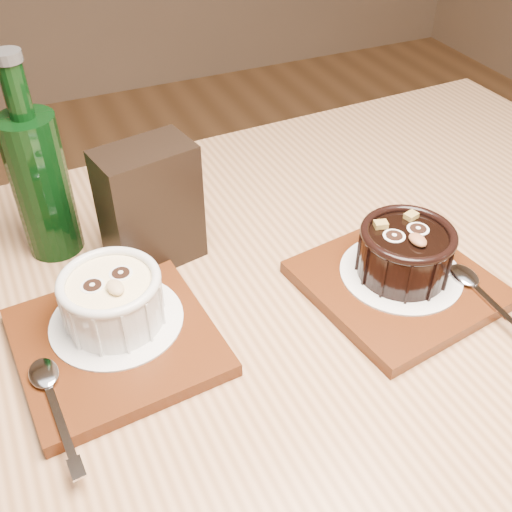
{
  "coord_description": "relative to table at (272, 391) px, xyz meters",
  "views": [
    {
      "loc": [
        -0.27,
        -0.18,
        1.19
      ],
      "look_at": [
        -0.08,
        0.23,
        0.81
      ],
      "focal_mm": 42.0,
      "sensor_mm": 36.0,
      "label": 1
    }
  ],
  "objects": [
    {
      "name": "tray_left",
      "position": [
        -0.15,
        0.05,
        0.1
      ],
      "size": [
        0.19,
        0.19,
        0.01
      ],
      "primitive_type": "cube",
      "rotation": [
        0.0,
        0.0,
        0.08
      ],
      "color": "#53240D",
      "rests_on": "table"
    },
    {
      "name": "spoon_left",
      "position": [
        -0.21,
        -0.01,
        0.11
      ],
      "size": [
        0.04,
        0.14,
        0.01
      ],
      "primitive_type": null,
      "rotation": [
        0.0,
        0.0,
        0.08
      ],
      "color": "silver",
      "rests_on": "tray_left"
    },
    {
      "name": "doily_right",
      "position": [
        0.16,
        0.01,
        0.11
      ],
      "size": [
        0.13,
        0.13,
        0.0
      ],
      "primitive_type": "cylinder",
      "color": "white",
      "rests_on": "tray_right"
    },
    {
      "name": "tray_right",
      "position": [
        0.15,
        0.01,
        0.1
      ],
      "size": [
        0.2,
        0.2,
        0.01
      ],
      "primitive_type": "cube",
      "rotation": [
        0.0,
        0.0,
        0.15
      ],
      "color": "#53240D",
      "rests_on": "table"
    },
    {
      "name": "green_bottle",
      "position": [
        -0.17,
        0.23,
        0.18
      ],
      "size": [
        0.06,
        0.06,
        0.23
      ],
      "color": "black",
      "rests_on": "table"
    },
    {
      "name": "condiment_stand",
      "position": [
        -0.07,
        0.16,
        0.16
      ],
      "size": [
        0.11,
        0.08,
        0.14
      ],
      "primitive_type": "cube",
      "rotation": [
        0.0,
        0.0,
        0.2
      ],
      "color": "black",
      "rests_on": "table"
    },
    {
      "name": "table",
      "position": [
        0.0,
        0.0,
        0.0
      ],
      "size": [
        1.23,
        0.85,
        0.75
      ],
      "rotation": [
        0.0,
        0.0,
        0.04
      ],
      "color": "#91643F",
      "rests_on": "ground"
    },
    {
      "name": "ramekin_white",
      "position": [
        -0.14,
        0.06,
        0.14
      ],
      "size": [
        0.1,
        0.1,
        0.06
      ],
      "rotation": [
        0.0,
        0.0,
        0.22
      ],
      "color": "silver",
      "rests_on": "doily_left"
    },
    {
      "name": "ramekin_dark",
      "position": [
        0.16,
        0.01,
        0.14
      ],
      "size": [
        0.1,
        0.1,
        0.06
      ],
      "rotation": [
        0.0,
        0.0,
        -0.0
      ],
      "color": "black",
      "rests_on": "doily_right"
    },
    {
      "name": "spoon_right",
      "position": [
        0.21,
        -0.06,
        0.11
      ],
      "size": [
        0.03,
        0.13,
        0.01
      ],
      "primitive_type": null,
      "rotation": [
        0.0,
        0.0,
        -0.02
      ],
      "color": "silver",
      "rests_on": "tray_right"
    },
    {
      "name": "doily_left",
      "position": [
        -0.14,
        0.06,
        0.11
      ],
      "size": [
        0.13,
        0.13,
        0.0
      ],
      "primitive_type": "cylinder",
      "color": "white",
      "rests_on": "tray_left"
    }
  ]
}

